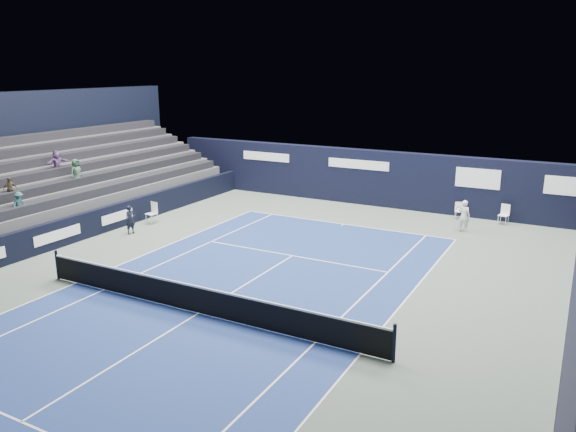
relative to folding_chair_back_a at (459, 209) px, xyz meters
The scene contains 12 objects.
ground 14.53m from the folding_chair_back_a, 109.22° to the right, with size 48.00×48.00×0.00m, color #4E5D54.
court_surface 16.43m from the folding_chair_back_a, 106.92° to the right, with size 10.97×23.77×0.01m, color navy.
folding_chair_back_a is the anchor object (origin of this frame).
folding_chair_back_b 2.21m from the folding_chair_back_a, ahead, with size 0.52×0.51×1.00m.
line_judge_chair 15.59m from the folding_chair_back_a, 148.68° to the right, with size 0.54×0.52×1.06m.
line_judge 16.40m from the folding_chair_back_a, 142.18° to the right, with size 0.49×0.32×1.35m, color black.
court_markings 16.43m from the folding_chair_back_a, 106.92° to the right, with size 11.03×23.83×0.00m.
tennis_net 16.42m from the folding_chair_back_a, 106.92° to the right, with size 12.90×0.10×1.10m.
back_sponsor_wall 4.95m from the folding_chair_back_a, behind, with size 26.00×0.63×3.10m.
side_barrier_left 17.28m from the folding_chair_back_a, 145.72° to the right, with size 0.33×22.00×1.20m.
spectator_stand 20.10m from the folding_chair_back_a, 154.22° to the right, with size 6.00×18.00×6.40m.
tennis_player 2.38m from the folding_chair_back_a, 73.02° to the right, with size 0.60×0.83×1.52m.
Camera 1 is at (10.28, -13.10, 7.56)m, focal length 35.00 mm.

